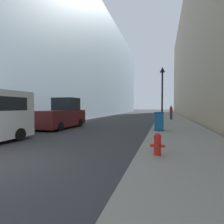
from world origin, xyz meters
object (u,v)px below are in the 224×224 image
trash_bin (159,121)px  pickup_truck (62,115)px  fire_hydrant (157,144)px  pedestrian_on_sidewalk (171,112)px  lamppost (162,87)px

trash_bin → pickup_truck: (-7.50, 0.40, 0.22)m
fire_hydrant → trash_bin: (-0.11, 6.03, 0.24)m
fire_hydrant → pedestrian_on_sidewalk: pedestrian_on_sidewalk is taller
fire_hydrant → lamppost: size_ratio=0.14×
trash_bin → pickup_truck: pickup_truck is taller
fire_hydrant → trash_bin: trash_bin is taller
pedestrian_on_sidewalk → fire_hydrant: bearing=-93.6°
fire_hydrant → lamppost: bearing=89.9°
trash_bin → pickup_truck: bearing=176.9°
fire_hydrant → lamppost: (0.03, 10.97, 2.97)m
pedestrian_on_sidewalk → pickup_truck: bearing=-131.4°
pickup_truck → trash_bin: bearing=-3.1°
trash_bin → fire_hydrant: bearing=-89.0°
trash_bin → pedestrian_on_sidewalk: bearing=83.7°
fire_hydrant → trash_bin: size_ratio=0.59×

